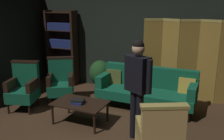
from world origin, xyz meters
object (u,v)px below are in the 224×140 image
at_px(armchair_gilt_accent, 159,138).
at_px(standing_figure, 137,81).
at_px(folding_screen, 188,59).
at_px(book_navy_cloth, 78,102).
at_px(armchair_wing_left, 61,82).
at_px(bookshelf, 62,46).
at_px(armchair_wing_right, 24,87).
at_px(book_black_cloth, 78,100).
at_px(coffee_table, 80,105).
at_px(potted_plant, 100,74).
at_px(velvet_couch, 147,88).

bearing_deg(armchair_gilt_accent, standing_figure, 129.40).
bearing_deg(folding_screen, book_navy_cloth, -127.54).
distance_m(armchair_gilt_accent, armchair_wing_left, 3.09).
relative_size(bookshelf, armchair_wing_right, 1.97).
xyz_separation_m(armchair_wing_right, book_black_cloth, (1.45, -0.14, -0.01)).
bearing_deg(bookshelf, armchair_wing_left, -57.73).
relative_size(coffee_table, potted_plant, 1.18).
distance_m(book_navy_cloth, book_black_cloth, 0.04).
xyz_separation_m(folding_screen, standing_figure, (-0.49, -2.25, 0.04)).
bearing_deg(velvet_couch, armchair_wing_right, -153.90).
bearing_deg(book_black_cloth, armchair_wing_right, 174.30).
distance_m(armchair_wing_left, potted_plant, 1.08).
bearing_deg(bookshelf, potted_plant, -13.77).
bearing_deg(velvet_couch, armchair_gilt_accent, -69.34).
distance_m(velvet_couch, standing_figure, 1.52).
xyz_separation_m(bookshelf, armchair_gilt_accent, (3.47, -2.80, -0.59)).
relative_size(armchair_wing_left, book_black_cloth, 4.48).
height_order(velvet_couch, standing_figure, standing_figure).
height_order(armchair_wing_left, armchair_wing_right, same).
relative_size(coffee_table, standing_figure, 0.59).
height_order(standing_figure, book_navy_cloth, standing_figure).
bearing_deg(book_navy_cloth, armchair_wing_right, 174.30).
bearing_deg(folding_screen, velvet_couch, -129.97).
xyz_separation_m(armchair_gilt_accent, armchair_wing_right, (-3.18, 0.88, 0.00)).
bearing_deg(velvet_couch, potted_plant, 163.07).
relative_size(armchair_wing_left, armchair_wing_right, 1.00).
xyz_separation_m(bookshelf, coffee_table, (1.76, -2.01, -0.70)).
bearing_deg(bookshelf, coffee_table, -48.83).
bearing_deg(velvet_couch, book_black_cloth, -125.87).
bearing_deg(velvet_couch, coffee_table, -126.59).
bearing_deg(folding_screen, armchair_gilt_accent, -88.93).
distance_m(folding_screen, armchair_wing_right, 3.76).
distance_m(bookshelf, standing_figure, 3.62).
bearing_deg(armchair_wing_left, armchair_gilt_accent, -29.86).
height_order(folding_screen, armchair_wing_right, folding_screen).
relative_size(velvet_couch, book_navy_cloth, 10.00).
distance_m(armchair_wing_left, book_black_cloth, 1.25).
bearing_deg(potted_plant, velvet_couch, -16.93).
bearing_deg(book_navy_cloth, potted_plant, 102.98).
bearing_deg(potted_plant, book_navy_cloth, -77.02).
bearing_deg(book_black_cloth, coffee_table, 75.92).
bearing_deg(potted_plant, folding_screen, 12.15).
relative_size(folding_screen, armchair_wing_right, 2.04).
bearing_deg(book_black_cloth, folding_screen, 52.46).
distance_m(armchair_gilt_accent, potted_plant, 3.26).
height_order(armchair_wing_left, standing_figure, standing_figure).
xyz_separation_m(folding_screen, coffee_table, (-1.66, -2.13, -0.61)).
height_order(standing_figure, book_black_cloth, standing_figure).
bearing_deg(bookshelf, armchair_wing_right, -81.14).
bearing_deg(armchair_wing_right, potted_plant, 56.61).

